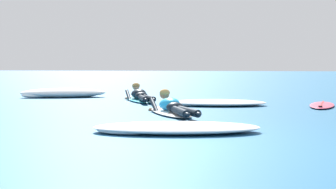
{
  "coord_description": "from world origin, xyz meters",
  "views": [
    {
      "loc": [
        1.27,
        -6.18,
        1.01
      ],
      "look_at": [
        -0.64,
        5.33,
        0.3
      ],
      "focal_mm": 53.27,
      "sensor_mm": 36.0,
      "label": 1
    }
  ],
  "objects": [
    {
      "name": "ground_plane",
      "position": [
        0.0,
        10.0,
        0.0
      ],
      "size": [
        120.0,
        120.0,
        0.0
      ],
      "primitive_type": "plane",
      "color": "#235B84"
    },
    {
      "name": "surfer_near",
      "position": [
        -0.28,
        3.62,
        0.13
      ],
      "size": [
        1.51,
        2.56,
        0.54
      ],
      "color": "white",
      "rests_on": "ground"
    },
    {
      "name": "surfer_far",
      "position": [
        -1.7,
        7.01,
        0.14
      ],
      "size": [
        1.45,
        2.61,
        0.54
      ],
      "color": "#2DB2D1",
      "rests_on": "ground"
    },
    {
      "name": "drifting_surfboard",
      "position": [
        2.96,
        6.12,
        0.03
      ],
      "size": [
        0.91,
        2.15,
        0.16
      ],
      "color": "#E54C66",
      "rests_on": "ground"
    },
    {
      "name": "whitewater_front",
      "position": [
        0.46,
        5.99,
        0.07
      ],
      "size": [
        2.52,
        1.43,
        0.15
      ],
      "color": "white",
      "rests_on": "ground"
    },
    {
      "name": "whitewater_mid_right",
      "position": [
        0.2,
        1.05,
        0.07
      ],
      "size": [
        2.61,
        1.43,
        0.15
      ],
      "color": "white",
      "rests_on": "ground"
    },
    {
      "name": "whitewater_back",
      "position": [
        -4.34,
        8.2,
        0.13
      ],
      "size": [
        2.69,
        1.61,
        0.28
      ],
      "color": "white",
      "rests_on": "ground"
    }
  ]
}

